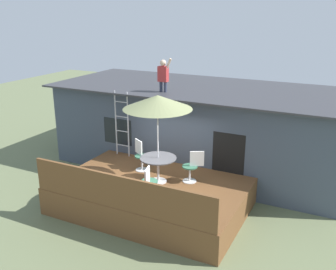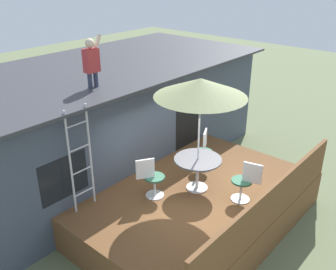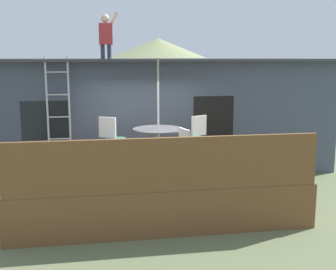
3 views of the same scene
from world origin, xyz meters
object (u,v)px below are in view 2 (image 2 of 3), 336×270
object	(u,v)px
person_figure	(92,60)
patio_chair_left	(151,178)
patio_chair_right	(204,151)
patio_table	(198,165)
patio_chair_near	(245,182)
patio_umbrella	(201,88)
step_ladder	(81,160)

from	to	relation	value
person_figure	patio_chair_left	distance (m)	2.81
patio_chair_left	patio_chair_right	size ratio (longest dim) A/B	1.00
patio_table	person_figure	xyz separation A→B (m)	(-0.94, 2.18, 2.16)
patio_chair_right	patio_chair_left	bearing A→B (deg)	-30.94
patio_chair_right	patio_chair_near	size ratio (longest dim) A/B	1.00
patio_chair_left	patio_chair_right	xyz separation A→B (m)	(1.76, -0.10, 0.00)
patio_chair_near	patio_table	bearing A→B (deg)	-0.00
patio_chair_left	patio_umbrella	bearing A→B (deg)	0.00
step_ladder	patio_chair_right	size ratio (longest dim) A/B	2.39
patio_table	patio_chair_right	xyz separation A→B (m)	(0.86, 0.45, -0.13)
person_figure	patio_chair_right	xyz separation A→B (m)	(1.80, -1.73, -2.29)
patio_umbrella	patio_chair_right	xyz separation A→B (m)	(0.86, 0.45, -1.89)
person_figure	patio_umbrella	bearing A→B (deg)	-66.65
patio_table	patio_umbrella	distance (m)	1.76
patio_table	patio_chair_near	size ratio (longest dim) A/B	1.13
patio_table	patio_chair_left	world-z (taller)	patio_chair_left
step_ladder	patio_chair_left	xyz separation A→B (m)	(1.17, -0.79, -0.64)
patio_chair_right	patio_table	bearing A→B (deg)	0.00
patio_chair_near	step_ladder	bearing A→B (deg)	29.95
patio_umbrella	step_ladder	size ratio (longest dim) A/B	1.15
step_ladder	patio_chair_right	xyz separation A→B (m)	(2.93, -0.88, -0.64)
patio_umbrella	patio_chair_near	xyz separation A→B (m)	(0.27, -1.04, -1.89)
patio_table	person_figure	world-z (taller)	person_figure
patio_table	person_figure	bearing A→B (deg)	113.35
patio_chair_right	patio_chair_near	world-z (taller)	same
step_ladder	patio_chair_near	distance (m)	3.39
person_figure	patio_chair_right	world-z (taller)	person_figure
patio_chair_near	person_figure	bearing A→B (deg)	6.05
step_ladder	patio_chair_right	world-z (taller)	step_ladder
patio_umbrella	person_figure	world-z (taller)	person_figure
patio_table	person_figure	size ratio (longest dim) A/B	0.94
step_ladder	patio_chair_left	bearing A→B (deg)	-33.94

